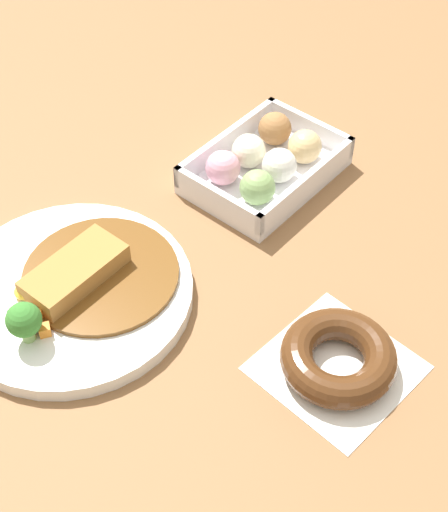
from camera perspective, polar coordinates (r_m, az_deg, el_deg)
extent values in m
plane|color=brown|center=(0.90, -3.78, -0.74)|extent=(1.60, 1.60, 0.00)
cylinder|color=white|center=(0.87, -11.21, -2.68)|extent=(0.27, 0.27, 0.02)
cylinder|color=brown|center=(0.87, -9.09, -1.34)|extent=(0.17, 0.17, 0.01)
cube|color=#A87538|center=(0.86, -10.97, -1.12)|extent=(0.12, 0.06, 0.02)
cylinder|color=white|center=(0.87, -14.38, -2.91)|extent=(0.05, 0.05, 0.00)
ellipsoid|color=yellow|center=(0.86, -14.49, -2.52)|extent=(0.02, 0.02, 0.01)
cylinder|color=#8CB766|center=(0.82, -14.30, -5.54)|extent=(0.01, 0.01, 0.02)
sphere|color=#387A2D|center=(0.81, -14.58, -4.59)|extent=(0.04, 0.04, 0.04)
cube|color=orange|center=(0.83, -13.11, -5.35)|extent=(0.02, 0.02, 0.01)
cube|color=orange|center=(0.84, -14.00, -4.50)|extent=(0.02, 0.02, 0.02)
cube|color=white|center=(1.00, 3.06, 6.05)|extent=(0.20, 0.14, 0.01)
cube|color=white|center=(0.93, -0.47, 4.17)|extent=(0.01, 0.14, 0.03)
cube|color=white|center=(1.05, 6.33, 9.44)|extent=(0.01, 0.14, 0.03)
cube|color=white|center=(0.96, 6.16, 5.32)|extent=(0.20, 0.01, 0.03)
cube|color=white|center=(1.02, 0.21, 8.51)|extent=(0.20, 0.01, 0.03)
sphere|color=#84A860|center=(0.94, 2.48, 5.09)|extent=(0.04, 0.04, 0.04)
sphere|color=silver|center=(0.97, 4.11, 6.69)|extent=(0.04, 0.04, 0.04)
sphere|color=#DBB77A|center=(1.01, 5.99, 8.04)|extent=(0.04, 0.04, 0.04)
sphere|color=pink|center=(0.97, -0.08, 6.54)|extent=(0.04, 0.04, 0.04)
sphere|color=#EFE5C6|center=(0.99, 1.84, 7.77)|extent=(0.04, 0.04, 0.04)
sphere|color=#9E6B3D|center=(1.03, 3.78, 9.38)|extent=(0.04, 0.04, 0.04)
cube|color=white|center=(0.81, 8.31, -8.16)|extent=(0.15, 0.15, 0.00)
torus|color=#4C2B14|center=(0.80, 8.44, -7.41)|extent=(0.12, 0.12, 0.03)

